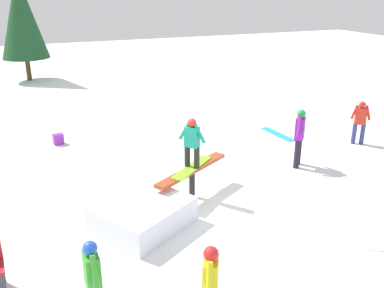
{
  "coord_description": "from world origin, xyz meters",
  "views": [
    {
      "loc": [
        -3.5,
        -8.42,
        4.77
      ],
      "look_at": [
        0.0,
        0.0,
        1.34
      ],
      "focal_mm": 40.0,
      "sensor_mm": 36.0,
      "label": 1
    }
  ],
  "objects_px": {
    "loose_snowboard_white": "(368,232)",
    "pine_tree_near": "(21,16)",
    "rail_feature": "(192,172)",
    "loose_snowboard_cyan": "(278,134)",
    "bystander_red": "(360,120)",
    "bystander_yellow": "(210,286)",
    "main_rider_on_rail": "(192,145)",
    "backpack_on_snow": "(58,139)",
    "bystander_purple": "(299,135)",
    "bystander_green": "(93,279)"
  },
  "relations": [
    {
      "from": "bystander_green",
      "to": "main_rider_on_rail",
      "type": "bearing_deg",
      "value": 136.97
    },
    {
      "from": "bystander_red",
      "to": "pine_tree_near",
      "type": "bearing_deg",
      "value": -23.61
    },
    {
      "from": "main_rider_on_rail",
      "to": "loose_snowboard_white",
      "type": "distance_m",
      "value": 4.15
    },
    {
      "from": "bystander_red",
      "to": "pine_tree_near",
      "type": "distance_m",
      "value": 16.86
    },
    {
      "from": "main_rider_on_rail",
      "to": "bystander_purple",
      "type": "distance_m",
      "value": 3.47
    },
    {
      "from": "bystander_purple",
      "to": "loose_snowboard_cyan",
      "type": "relative_size",
      "value": 1.06
    },
    {
      "from": "bystander_yellow",
      "to": "backpack_on_snow",
      "type": "bearing_deg",
      "value": 36.34
    },
    {
      "from": "loose_snowboard_white",
      "to": "pine_tree_near",
      "type": "bearing_deg",
      "value": -130.67
    },
    {
      "from": "bystander_yellow",
      "to": "rail_feature",
      "type": "bearing_deg",
      "value": 9.92
    },
    {
      "from": "rail_feature",
      "to": "bystander_purple",
      "type": "height_order",
      "value": "bystander_purple"
    },
    {
      "from": "rail_feature",
      "to": "loose_snowboard_cyan",
      "type": "distance_m",
      "value": 5.35
    },
    {
      "from": "bystander_yellow",
      "to": "bystander_purple",
      "type": "height_order",
      "value": "bystander_purple"
    },
    {
      "from": "bystander_yellow",
      "to": "backpack_on_snow",
      "type": "xyz_separation_m",
      "value": [
        -1.14,
        8.9,
        -0.65
      ]
    },
    {
      "from": "loose_snowboard_cyan",
      "to": "loose_snowboard_white",
      "type": "bearing_deg",
      "value": 159.65
    },
    {
      "from": "rail_feature",
      "to": "loose_snowboard_cyan",
      "type": "height_order",
      "value": "rail_feature"
    },
    {
      "from": "loose_snowboard_white",
      "to": "pine_tree_near",
      "type": "distance_m",
      "value": 19.26
    },
    {
      "from": "loose_snowboard_white",
      "to": "loose_snowboard_cyan",
      "type": "xyz_separation_m",
      "value": [
        1.67,
        5.87,
        0.0
      ]
    },
    {
      "from": "rail_feature",
      "to": "bystander_yellow",
      "type": "relative_size",
      "value": 1.49
    },
    {
      "from": "backpack_on_snow",
      "to": "loose_snowboard_white",
      "type": "bearing_deg",
      "value": -65.67
    },
    {
      "from": "pine_tree_near",
      "to": "bystander_green",
      "type": "bearing_deg",
      "value": -90.03
    },
    {
      "from": "bystander_purple",
      "to": "pine_tree_near",
      "type": "relative_size",
      "value": 0.31
    },
    {
      "from": "pine_tree_near",
      "to": "loose_snowboard_cyan",
      "type": "bearing_deg",
      "value": -59.49
    },
    {
      "from": "main_rider_on_rail",
      "to": "bystander_green",
      "type": "xyz_separation_m",
      "value": [
        -2.87,
        -3.22,
        -0.5
      ]
    },
    {
      "from": "backpack_on_snow",
      "to": "rail_feature",
      "type": "bearing_deg",
      "value": -72.33
    },
    {
      "from": "bystander_purple",
      "to": "backpack_on_snow",
      "type": "xyz_separation_m",
      "value": [
        -5.93,
        4.31,
        -0.74
      ]
    },
    {
      "from": "rail_feature",
      "to": "bystander_green",
      "type": "xyz_separation_m",
      "value": [
        -2.87,
        -3.22,
        0.18
      ]
    },
    {
      "from": "bystander_purple",
      "to": "bystander_red",
      "type": "bearing_deg",
      "value": -31.6
    },
    {
      "from": "bystander_yellow",
      "to": "bystander_purple",
      "type": "relative_size",
      "value": 0.9
    },
    {
      "from": "pine_tree_near",
      "to": "main_rider_on_rail",
      "type": "bearing_deg",
      "value": -79.4
    },
    {
      "from": "main_rider_on_rail",
      "to": "bystander_red",
      "type": "bearing_deg",
      "value": -27.69
    },
    {
      "from": "bystander_green",
      "to": "pine_tree_near",
      "type": "distance_m",
      "value": 18.68
    },
    {
      "from": "main_rider_on_rail",
      "to": "bystander_purple",
      "type": "height_order",
      "value": "main_rider_on_rail"
    },
    {
      "from": "bystander_yellow",
      "to": "backpack_on_snow",
      "type": "distance_m",
      "value": 9.0
    },
    {
      "from": "rail_feature",
      "to": "loose_snowboard_white",
      "type": "relative_size",
      "value": 1.69
    },
    {
      "from": "bystander_green",
      "to": "pine_tree_near",
      "type": "relative_size",
      "value": 0.27
    },
    {
      "from": "bystander_yellow",
      "to": "pine_tree_near",
      "type": "distance_m",
      "value": 19.53
    },
    {
      "from": "rail_feature",
      "to": "backpack_on_snow",
      "type": "relative_size",
      "value": 6.44
    },
    {
      "from": "main_rider_on_rail",
      "to": "bystander_yellow",
      "type": "bearing_deg",
      "value": -148.65
    },
    {
      "from": "bystander_yellow",
      "to": "bystander_red",
      "type": "distance_m",
      "value": 9.29
    },
    {
      "from": "bystander_green",
      "to": "loose_snowboard_cyan",
      "type": "height_order",
      "value": "bystander_green"
    },
    {
      "from": "loose_snowboard_white",
      "to": "bystander_green",
      "type": "bearing_deg",
      "value": -54.0
    },
    {
      "from": "loose_snowboard_cyan",
      "to": "backpack_on_snow",
      "type": "xyz_separation_m",
      "value": [
        -6.91,
        1.86,
        0.16
      ]
    },
    {
      "from": "bystander_purple",
      "to": "bystander_red",
      "type": "distance_m",
      "value": 2.92
    },
    {
      "from": "rail_feature",
      "to": "main_rider_on_rail",
      "type": "xyz_separation_m",
      "value": [
        0.0,
        0.0,
        0.68
      ]
    },
    {
      "from": "bystander_red",
      "to": "bystander_yellow",
      "type": "bearing_deg",
      "value": 68.43
    },
    {
      "from": "bystander_red",
      "to": "loose_snowboard_cyan",
      "type": "bearing_deg",
      "value": -9.49
    },
    {
      "from": "main_rider_on_rail",
      "to": "bystander_yellow",
      "type": "xyz_separation_m",
      "value": [
        -1.4,
        -4.03,
        -0.48
      ]
    },
    {
      "from": "rail_feature",
      "to": "pine_tree_near",
      "type": "height_order",
      "value": "pine_tree_near"
    },
    {
      "from": "loose_snowboard_white",
      "to": "loose_snowboard_cyan",
      "type": "bearing_deg",
      "value": -163.57
    },
    {
      "from": "bystander_yellow",
      "to": "pine_tree_near",
      "type": "xyz_separation_m",
      "value": [
        -1.47,
        19.32,
        2.41
      ]
    }
  ]
}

